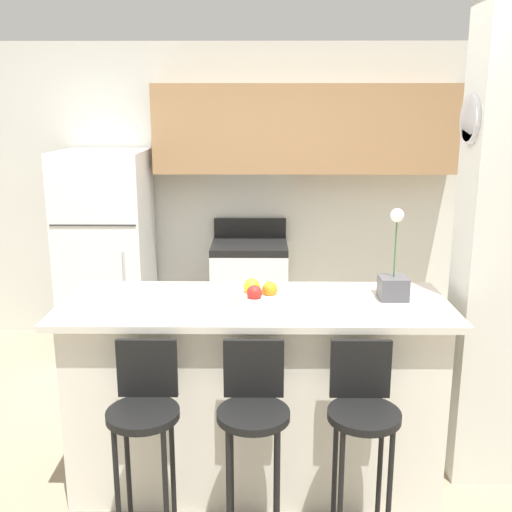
# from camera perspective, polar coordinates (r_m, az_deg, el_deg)

# --- Properties ---
(ground_plane) EXTENTS (14.00, 14.00, 0.00)m
(ground_plane) POSITION_cam_1_polar(r_m,az_deg,el_deg) (3.58, -0.12, -20.22)
(ground_plane) COLOR gray
(wall_back) EXTENTS (5.60, 0.38, 2.55)m
(wall_back) POSITION_cam_1_polar(r_m,az_deg,el_deg) (5.19, 1.88, 8.31)
(wall_back) COLOR silver
(wall_back) RESTS_ON ground_plane
(pillar_right) EXTENTS (0.38, 0.32, 2.55)m
(pillar_right) POSITION_cam_1_polar(r_m,az_deg,el_deg) (3.38, 21.84, 0.42)
(pillar_right) COLOR silver
(pillar_right) RESTS_ON ground_plane
(counter_bar) EXTENTS (2.02, 0.74, 1.03)m
(counter_bar) POSITION_cam_1_polar(r_m,az_deg,el_deg) (3.32, -0.12, -12.78)
(counter_bar) COLOR silver
(counter_bar) RESTS_ON ground_plane
(refrigerator) EXTENTS (0.70, 0.74, 1.68)m
(refrigerator) POSITION_cam_1_polar(r_m,az_deg,el_deg) (5.13, -14.02, 0.30)
(refrigerator) COLOR white
(refrigerator) RESTS_ON ground_plane
(stove_range) EXTENTS (0.63, 0.59, 1.07)m
(stove_range) POSITION_cam_1_polar(r_m,az_deg,el_deg) (5.14, -0.62, -3.60)
(stove_range) COLOR white
(stove_range) RESTS_ON ground_plane
(bar_stool_left) EXTENTS (0.33, 0.33, 0.99)m
(bar_stool_left) POSITION_cam_1_polar(r_m,az_deg,el_deg) (2.83, -10.55, -14.89)
(bar_stool_left) COLOR black
(bar_stool_left) RESTS_ON ground_plane
(bar_stool_mid) EXTENTS (0.33, 0.33, 0.99)m
(bar_stool_mid) POSITION_cam_1_polar(r_m,az_deg,el_deg) (2.78, -0.25, -15.18)
(bar_stool_mid) COLOR black
(bar_stool_mid) RESTS_ON ground_plane
(bar_stool_right) EXTENTS (0.33, 0.33, 0.99)m
(bar_stool_right) POSITION_cam_1_polar(r_m,az_deg,el_deg) (2.82, 10.10, -15.00)
(bar_stool_right) COLOR black
(bar_stool_right) RESTS_ON ground_plane
(orchid_vase) EXTENTS (0.15, 0.15, 0.48)m
(orchid_vase) POSITION_cam_1_polar(r_m,az_deg,el_deg) (3.22, 12.97, -2.18)
(orchid_vase) COLOR #4C4C51
(orchid_vase) RESTS_ON counter_bar
(fruit_bowl) EXTENTS (0.25, 0.25, 0.12)m
(fruit_bowl) POSITION_cam_1_polar(r_m,az_deg,el_deg) (3.08, 0.25, -3.81)
(fruit_bowl) COLOR silver
(fruit_bowl) RESTS_ON counter_bar
(trash_bin) EXTENTS (0.28, 0.28, 0.38)m
(trash_bin) POSITION_cam_1_polar(r_m,az_deg,el_deg) (4.97, -7.90, -7.70)
(trash_bin) COLOR black
(trash_bin) RESTS_ON ground_plane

